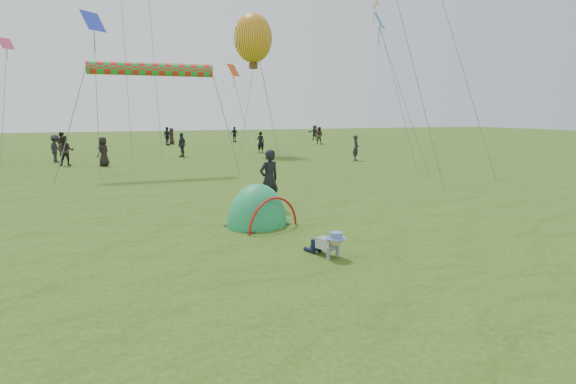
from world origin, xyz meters
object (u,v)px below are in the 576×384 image
object	(u,v)px
popup_tent	(257,225)
balloon_kite	(253,41)
crawling_toddler	(328,243)
standing_adult	(269,179)

from	to	relation	value
popup_tent	balloon_kite	size ratio (longest dim) A/B	0.59
crawling_toddler	standing_adult	distance (m)	5.14
crawling_toddler	popup_tent	xyz separation A→B (m)	(-0.66, 3.15, -0.30)
crawling_toddler	popup_tent	bearing A→B (deg)	81.82
crawling_toddler	balloon_kite	distance (m)	26.12
crawling_toddler	standing_adult	xyz separation A→B (m)	(0.32, 5.09, 0.66)
crawling_toddler	standing_adult	bearing A→B (deg)	66.38
standing_adult	balloon_kite	distance (m)	21.15
crawling_toddler	balloon_kite	bearing A→B (deg)	57.45
crawling_toddler	balloon_kite	size ratio (longest dim) A/B	0.20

